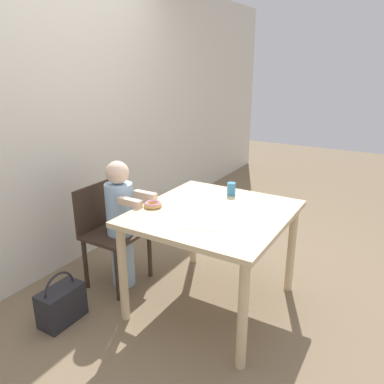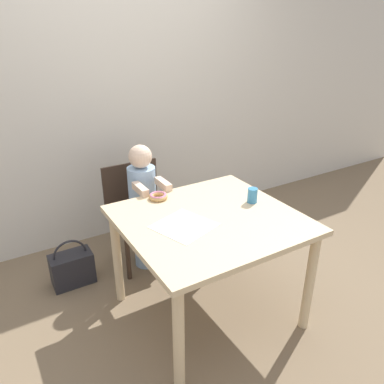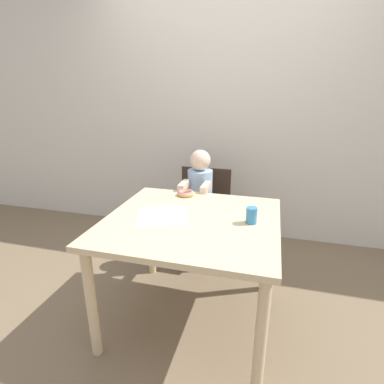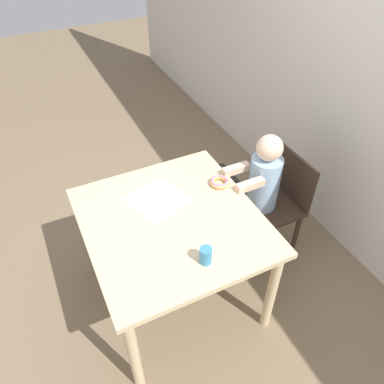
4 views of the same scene
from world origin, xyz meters
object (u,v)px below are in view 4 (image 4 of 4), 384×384
chair (273,200)px  handbag (224,187)px  donut (219,182)px  cup (206,255)px  child_figure (261,196)px

chair → handbag: size_ratio=2.15×
donut → cup: size_ratio=1.30×
chair → child_figure: 0.14m
child_figure → handbag: bearing=174.2°
chair → donut: bearing=-93.6°
chair → cup: (0.48, -0.80, 0.34)m
child_figure → handbag: (-0.58, 0.06, -0.39)m
chair → handbag: bearing=-174.8°
cup → donut: bearing=144.3°
child_figure → cup: size_ratio=10.37×
handbag → cup: size_ratio=3.81×
donut → handbag: (-0.55, 0.39, -0.62)m
child_figure → cup: 0.88m
chair → child_figure: size_ratio=0.79×
handbag → chair: bearing=5.2°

